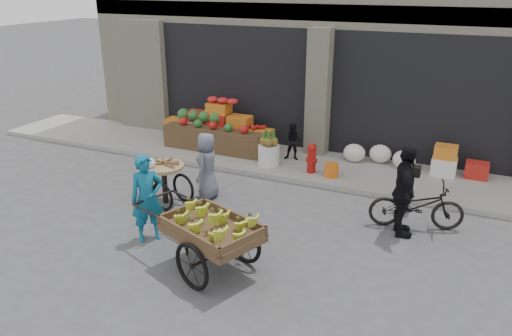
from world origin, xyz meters
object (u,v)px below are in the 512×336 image
at_px(banana_cart, 209,226).
at_px(vendor_woman, 147,198).
at_px(tricycle_cart, 164,177).
at_px(cyclist, 404,192).
at_px(pineapple_bin, 269,155).
at_px(fire_hydrant, 312,157).
at_px(bicycle, 416,205).
at_px(seated_person, 293,142).
at_px(orange_bucket, 331,170).
at_px(vendor_grey, 207,166).

bearing_deg(banana_cart, vendor_woman, -175.84).
bearing_deg(tricycle_cart, cyclist, 22.80).
height_order(pineapple_bin, fire_hydrant, fire_hydrant).
bearing_deg(vendor_woman, cyclist, -21.22).
bearing_deg(fire_hydrant, vendor_woman, -112.67).
relative_size(pineapple_bin, banana_cart, 0.19).
xyz_separation_m(fire_hydrant, bicycle, (2.57, -1.60, -0.05)).
distance_m(fire_hydrant, bicycle, 3.03).
bearing_deg(seated_person, fire_hydrant, -52.88).
bearing_deg(vendor_woman, pineapple_bin, 34.23).
relative_size(banana_cart, tricycle_cart, 1.89).
bearing_deg(tricycle_cart, vendor_woman, -50.56).
bearing_deg(cyclist, orange_bucket, 28.36).
relative_size(tricycle_cart, vendor_grey, 1.03).
relative_size(fire_hydrant, seated_person, 0.76).
xyz_separation_m(bicycle, cyclist, (-0.20, -0.40, 0.40)).
bearing_deg(orange_bucket, pineapple_bin, 176.42).
xyz_separation_m(vendor_woman, bicycle, (4.25, 2.42, -0.34)).
bearing_deg(orange_bucket, banana_cart, -98.98).
height_order(vendor_woman, tricycle_cart, vendor_woman).
distance_m(vendor_woman, vendor_grey, 2.03).
bearing_deg(fire_hydrant, orange_bucket, -5.71).
bearing_deg(pineapple_bin, cyclist, -30.50).
height_order(banana_cart, vendor_grey, vendor_grey).
bearing_deg(vendor_woman, banana_cart, -64.00).
height_order(fire_hydrant, vendor_grey, vendor_grey).
xyz_separation_m(fire_hydrant, cyclist, (2.37, -2.00, 0.34)).
height_order(banana_cart, tricycle_cart, banana_cart).
xyz_separation_m(fire_hydrant, banana_cart, (-0.20, -4.45, 0.28)).
bearing_deg(tricycle_cart, seated_person, 79.13).
bearing_deg(cyclist, tricycle_cart, 81.93).
relative_size(vendor_woman, tricycle_cart, 1.09).
bearing_deg(tricycle_cart, orange_bucket, 57.72).
height_order(pineapple_bin, vendor_woman, vendor_woman).
xyz_separation_m(tricycle_cart, cyclist, (4.68, 0.61, 0.28)).
bearing_deg(orange_bucket, fire_hydrant, 174.29).
relative_size(orange_bucket, vendor_grey, 0.23).
relative_size(seated_person, banana_cart, 0.34).
relative_size(fire_hydrant, cyclist, 0.42).
height_order(orange_bucket, cyclist, cyclist).
bearing_deg(orange_bucket, vendor_woman, -118.77).
height_order(fire_hydrant, banana_cart, banana_cart).
xyz_separation_m(vendor_woman, vendor_grey, (0.04, 2.03, -0.08)).
height_order(pineapple_bin, orange_bucket, pineapple_bin).
bearing_deg(vendor_woman, bicycle, -18.07).
xyz_separation_m(seated_person, vendor_grey, (-0.94, -2.63, 0.12)).
bearing_deg(fire_hydrant, tricycle_cart, -131.44).
bearing_deg(pineapple_bin, tricycle_cart, -114.35).
xyz_separation_m(pineapple_bin, vendor_grey, (-0.54, -2.03, 0.34)).
height_order(tricycle_cart, bicycle, tricycle_cart).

